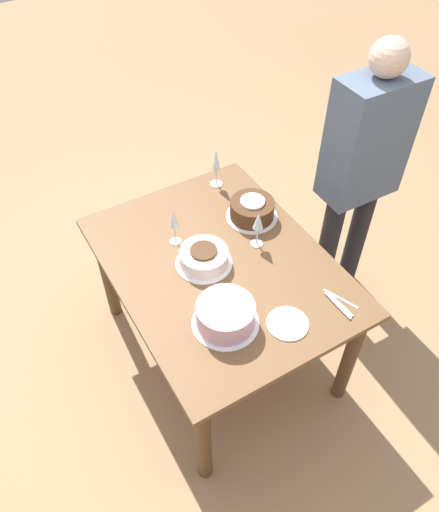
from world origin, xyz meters
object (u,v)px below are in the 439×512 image
Objects in this scene: cake_back_decorated at (226,315)px; wine_glass_near at (216,162)px; wine_glass_far at (174,221)px; person_cutting at (363,162)px; cake_front_chocolate at (252,210)px; cake_center_white at (204,257)px; wine_glass_extra at (258,223)px.

cake_back_decorated is 1.24× the size of wine_glass_near.
person_cutting is (-0.17, -0.99, 0.08)m from wine_glass_far.
person_cutting reaches higher than wine_glass_near.
cake_back_decorated is 0.18× the size of person_cutting.
wine_glass_far is at bearing -8.56° from person_cutting.
wine_glass_near is at bearing -54.14° from wine_glass_far.
cake_center_white is at bearing 113.20° from cake_front_chocolate.
person_cutting reaches higher than cake_front_chocolate.
cake_front_chocolate is 0.34m from wine_glass_near.
person_cutting is at bearing -86.61° from wine_glass_extra.
cake_center_white is 0.40m from cake_front_chocolate.
wine_glass_near is at bearing -27.83° from cake_back_decorated.
cake_center_white is 0.61m from wine_glass_near.
cake_front_chocolate is at bearing -66.80° from cake_center_white.
wine_glass_near is 0.15× the size of person_cutting.
cake_front_chocolate is 0.22m from wine_glass_extra.
cake_back_decorated is at bearing 152.17° from wine_glass_near.
cake_back_decorated is at bearing 137.67° from cake_front_chocolate.
cake_back_decorated reaches higher than cake_front_chocolate.
wine_glass_far is 1.01m from person_cutting.
wine_glass_extra reaches higher than cake_center_white.
person_cutting is at bearing -88.74° from cake_center_white.
wine_glass_near reaches higher than cake_back_decorated.
cake_center_white is 0.96m from person_cutting.
cake_center_white is 1.15× the size of wine_glass_near.
wine_glass_far reaches higher than cake_front_chocolate.
person_cutting is at bearing -100.02° from wine_glass_far.
cake_back_decorated is at bearing 175.79° from wine_glass_far.
wine_glass_near is 0.75m from person_cutting.
cake_front_chocolate is 1.14× the size of wine_glass_near.
cake_back_decorated is at bearing 165.44° from cake_center_white.
cake_front_chocolate is 1.32× the size of wine_glass_far.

